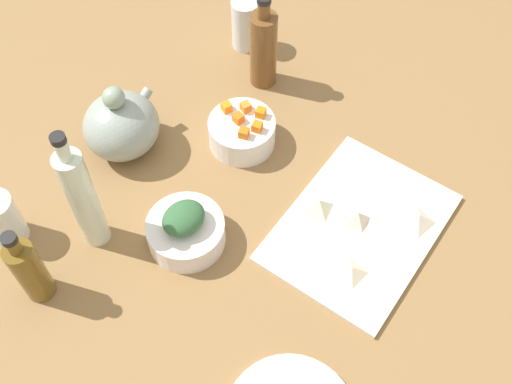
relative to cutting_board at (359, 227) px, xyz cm
name	(u,v)px	position (x,y,z in cm)	size (l,w,h in cm)	color
tabletop	(256,211)	(-6.84, 18.36, -2.00)	(190.00, 190.00, 3.00)	olive
cutting_board	(359,227)	(0.00, 0.00, 0.00)	(34.11, 25.35, 1.00)	silver
bowl_greens	(186,232)	(-19.82, 24.59, 2.18)	(14.03, 14.03, 5.36)	white
bowl_carrots	(242,132)	(4.53, 29.62, 2.51)	(13.31, 13.31, 6.01)	white
teapot	(121,125)	(-9.56, 48.19, 5.94)	(16.66, 14.48, 16.23)	#919B92
bottle_0	(263,48)	(21.27, 35.94, 8.76)	(5.69, 5.69, 22.02)	brown
bottle_1	(83,198)	(-28.40, 38.64, 11.76)	(4.82, 4.82, 28.46)	silver
bottle_2	(29,270)	(-41.99, 39.07, 7.11)	(4.95, 4.95, 18.23)	brown
drinking_glass_0	(3,219)	(-37.22, 51.63, 4.89)	(6.36, 6.36, 10.78)	white
drinking_glass_1	(245,24)	(28.31, 45.56, 5.41)	(6.11, 6.11, 11.81)	white
carrot_cube_0	(257,127)	(4.70, 26.07, 6.41)	(1.80, 1.80, 1.80)	orange
carrot_cube_1	(238,118)	(4.40, 30.32, 6.41)	(1.80, 1.80, 1.80)	orange
carrot_cube_2	(244,133)	(1.98, 27.28, 6.41)	(1.80, 1.80, 1.80)	orange
carrot_cube_3	(261,113)	(8.05, 27.53, 6.41)	(1.80, 1.80, 1.80)	orange
carrot_cube_4	(246,107)	(7.61, 30.83, 6.41)	(1.80, 1.80, 1.80)	orange
carrot_cube_5	(226,107)	(5.41, 33.90, 6.41)	(1.80, 1.80, 1.80)	orange
chopped_greens_mound	(183,218)	(-19.82, 24.59, 7.00)	(7.93, 6.57, 4.27)	#34633A
dumpling_0	(418,218)	(6.82, -8.16, 1.62)	(5.40, 5.06, 2.25)	beige
dumpling_1	(351,270)	(-9.34, -3.40, 1.56)	(4.60, 4.49, 2.12)	beige
dumpling_2	(319,205)	(-1.23, 8.16, 1.95)	(4.59, 4.41, 2.90)	beige
dumpling_3	(357,217)	(0.49, 1.00, 2.02)	(4.03, 3.68, 3.04)	beige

